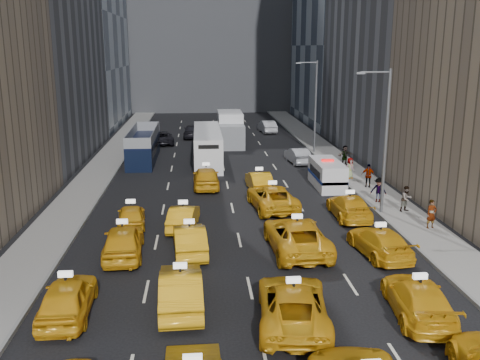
% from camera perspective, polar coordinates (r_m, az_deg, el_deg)
% --- Properties ---
extents(ground, '(160.00, 160.00, 0.00)m').
position_cam_1_polar(ground, '(22.10, 1.55, -13.63)').
color(ground, black).
rests_on(ground, ground).
extents(sidewalk_west, '(3.00, 90.00, 0.15)m').
position_cam_1_polar(sidewalk_west, '(46.38, -14.78, 0.87)').
color(sidewalk_west, gray).
rests_on(sidewalk_west, ground).
extents(sidewalk_east, '(3.00, 90.00, 0.15)m').
position_cam_1_polar(sidewalk_east, '(47.33, 11.09, 1.33)').
color(sidewalk_east, gray).
rests_on(sidewalk_east, ground).
extents(curb_west, '(0.15, 90.00, 0.18)m').
position_cam_1_polar(curb_west, '(46.14, -13.01, 0.93)').
color(curb_west, slate).
rests_on(curb_west, ground).
extents(curb_east, '(0.15, 90.00, 0.18)m').
position_cam_1_polar(curb_east, '(46.96, 9.39, 1.33)').
color(curb_east, slate).
rests_on(curb_east, ground).
extents(streetlight_near, '(2.15, 0.22, 9.00)m').
position_cam_1_polar(streetlight_near, '(33.85, 15.12, 4.47)').
color(streetlight_near, '#595B60').
rests_on(streetlight_near, ground).
extents(streetlight_far, '(2.15, 0.22, 9.00)m').
position_cam_1_polar(streetlight_far, '(52.96, 7.94, 8.11)').
color(streetlight_far, '#595B60').
rests_on(streetlight_far, ground).
extents(taxi_4, '(1.97, 4.60, 1.55)m').
position_cam_1_polar(taxi_4, '(22.31, -17.92, -11.86)').
color(taxi_4, orange).
rests_on(taxi_4, ground).
extents(taxi_5, '(1.88, 4.90, 1.59)m').
position_cam_1_polar(taxi_5, '(22.04, -6.33, -11.49)').
color(taxi_5, orange).
rests_on(taxi_5, ground).
extents(taxi_6, '(3.16, 5.81, 1.55)m').
position_cam_1_polar(taxi_6, '(20.90, 5.66, -13.04)').
color(taxi_6, orange).
rests_on(taxi_6, ground).
extents(taxi_7, '(2.58, 5.22, 1.46)m').
position_cam_1_polar(taxi_7, '(22.41, 18.47, -11.91)').
color(taxi_7, orange).
rests_on(taxi_7, ground).
extents(taxi_8, '(2.19, 4.89, 1.63)m').
position_cam_1_polar(taxi_8, '(27.52, -12.35, -6.38)').
color(taxi_8, orange).
rests_on(taxi_8, ground).
extents(taxi_9, '(1.92, 4.60, 1.48)m').
position_cam_1_polar(taxi_9, '(27.47, -5.40, -6.31)').
color(taxi_9, orange).
rests_on(taxi_9, ground).
extents(taxi_10, '(2.98, 6.08, 1.66)m').
position_cam_1_polar(taxi_10, '(27.72, 6.06, -5.94)').
color(taxi_10, orange).
rests_on(taxi_10, ground).
extents(taxi_11, '(2.52, 5.04, 1.41)m').
position_cam_1_polar(taxi_11, '(28.00, 14.66, -6.41)').
color(taxi_11, orange).
rests_on(taxi_11, ground).
extents(taxi_12, '(1.96, 4.05, 1.33)m').
position_cam_1_polar(taxi_12, '(31.90, -11.52, -3.77)').
color(taxi_12, orange).
rests_on(taxi_12, ground).
extents(taxi_13, '(1.94, 4.29, 1.36)m').
position_cam_1_polar(taxi_13, '(31.17, -6.06, -3.95)').
color(taxi_13, orange).
rests_on(taxi_13, ground).
extents(taxi_14, '(3.14, 5.82, 1.55)m').
position_cam_1_polar(taxi_14, '(34.70, 3.47, -1.86)').
color(taxi_14, orange).
rests_on(taxi_14, ground).
extents(taxi_15, '(2.06, 4.97, 1.43)m').
position_cam_1_polar(taxi_15, '(33.55, 11.58, -2.79)').
color(taxi_15, orange).
rests_on(taxi_15, ground).
extents(taxi_16, '(1.95, 4.73, 1.61)m').
position_cam_1_polar(taxi_16, '(39.90, -3.63, 0.29)').
color(taxi_16, orange).
rests_on(taxi_16, ground).
extents(taxi_17, '(1.75, 4.37, 1.41)m').
position_cam_1_polar(taxi_17, '(39.15, 2.04, -0.11)').
color(taxi_17, orange).
rests_on(taxi_17, ground).
extents(nypd_van, '(2.11, 5.01, 2.12)m').
position_cam_1_polar(nypd_van, '(40.56, 9.27, 0.58)').
color(nypd_van, silver).
rests_on(nypd_van, ground).
extents(double_decker, '(3.53, 10.20, 2.91)m').
position_cam_1_polar(double_decker, '(50.13, -10.25, 3.66)').
color(double_decker, black).
rests_on(double_decker, ground).
extents(city_bus, '(2.81, 11.52, 2.96)m').
position_cam_1_polar(city_bus, '(48.90, -3.50, 3.64)').
color(city_bus, silver).
rests_on(city_bus, ground).
extents(box_truck, '(2.78, 7.57, 3.43)m').
position_cam_1_polar(box_truck, '(57.55, -1.03, 5.46)').
color(box_truck, silver).
rests_on(box_truck, ground).
extents(misc_car_0, '(1.93, 4.37, 1.40)m').
position_cam_1_polar(misc_car_0, '(48.72, 6.18, 2.63)').
color(misc_car_0, '#AAABB1').
rests_on(misc_car_0, ground).
extents(misc_car_1, '(2.87, 5.20, 1.38)m').
position_cam_1_polar(misc_car_1, '(58.69, -8.30, 4.49)').
color(misc_car_1, black).
rests_on(misc_car_1, ground).
extents(misc_car_2, '(2.45, 4.82, 1.34)m').
position_cam_1_polar(misc_car_2, '(66.40, -1.33, 5.72)').
color(misc_car_2, gray).
rests_on(misc_car_2, ground).
extents(misc_car_3, '(2.11, 4.84, 1.63)m').
position_cam_1_polar(misc_car_3, '(62.27, -5.11, 5.24)').
color(misc_car_3, black).
rests_on(misc_car_3, ground).
extents(misc_car_4, '(2.03, 4.67, 1.49)m').
position_cam_1_polar(misc_car_4, '(66.10, 2.92, 5.73)').
color(misc_car_4, '#ACAEB4').
rests_on(misc_car_4, ground).
extents(pedestrian_0, '(0.68, 0.51, 1.68)m').
position_cam_1_polar(pedestrian_0, '(32.44, 19.75, -3.43)').
color(pedestrian_0, gray).
rests_on(pedestrian_0, sidewalk_east).
extents(pedestrian_1, '(0.91, 0.71, 1.65)m').
position_cam_1_polar(pedestrian_1, '(35.21, 17.33, -1.92)').
color(pedestrian_1, gray).
rests_on(pedestrian_1, sidewalk_east).
extents(pedestrian_2, '(1.15, 0.84, 1.64)m').
position_cam_1_polar(pedestrian_2, '(36.84, 14.56, -1.04)').
color(pedestrian_2, gray).
rests_on(pedestrian_2, sidewalk_east).
extents(pedestrian_3, '(1.12, 0.83, 1.73)m').
position_cam_1_polar(pedestrian_3, '(40.62, 13.51, 0.48)').
color(pedestrian_3, gray).
rests_on(pedestrian_3, sidewalk_east).
extents(pedestrian_4, '(0.91, 0.73, 1.65)m').
position_cam_1_polar(pedestrian_4, '(42.98, 11.63, 1.26)').
color(pedestrian_4, gray).
rests_on(pedestrian_4, sidewalk_east).
extents(pedestrian_5, '(1.66, 1.03, 1.73)m').
position_cam_1_polar(pedestrian_5, '(47.85, 11.12, 2.62)').
color(pedestrian_5, gray).
rests_on(pedestrian_5, sidewalk_east).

